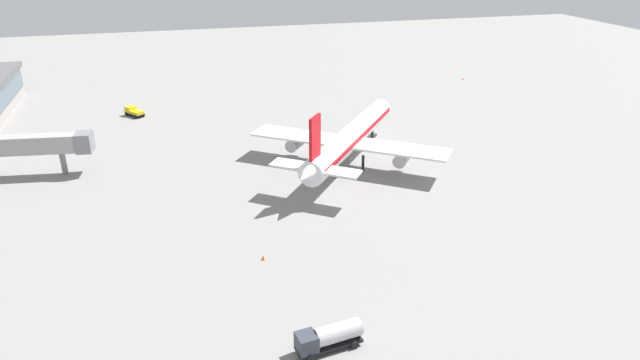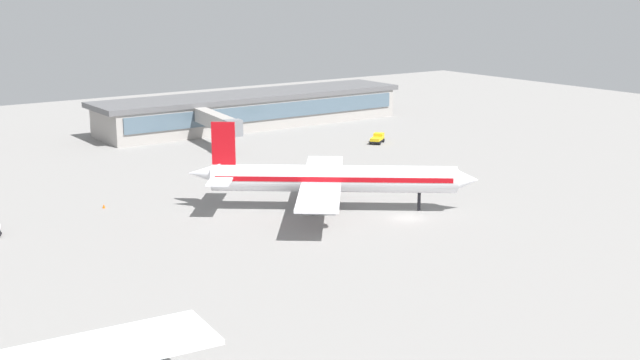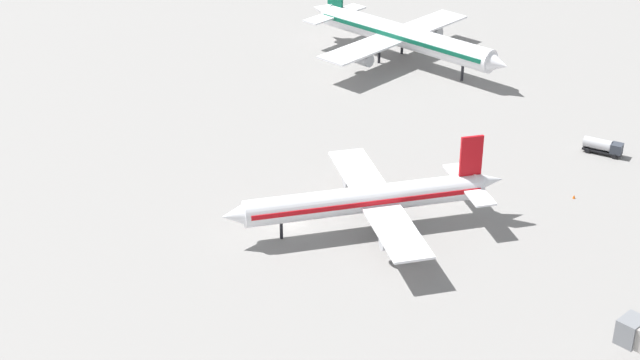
{
  "view_description": "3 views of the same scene",
  "coord_description": "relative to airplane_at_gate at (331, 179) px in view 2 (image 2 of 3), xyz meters",
  "views": [
    {
      "loc": [
        90.12,
        -38.43,
        35.94
      ],
      "look_at": [
        17.25,
        -18.08,
        2.68
      ],
      "focal_mm": 32.01,
      "sensor_mm": 36.0,
      "label": 1
    },
    {
      "loc": [
        71.92,
        81.08,
        31.34
      ],
      "look_at": [
        5.77,
        -12.66,
        3.78
      ],
      "focal_mm": 45.6,
      "sensor_mm": 36.0,
      "label": 2
    },
    {
      "loc": [
        -93.59,
        -79.38,
        71.15
      ],
      "look_at": [
        8.76,
        1.11,
        2.97
      ],
      "focal_mm": 54.99,
      "sensor_mm": 36.0,
      "label": 3
    }
  ],
  "objects": [
    {
      "name": "jet_bridge",
      "position": [
        -8.8,
        -50.18,
        0.55
      ],
      "size": [
        5.68,
        20.61,
        6.74
      ],
      "rotation": [
        0.0,
        0.0,
        1.43
      ],
      "color": "#9E9993",
      "rests_on": "ground"
    },
    {
      "name": "ground",
      "position": [
        -5.99,
        9.76,
        -4.59
      ],
      "size": [
        288.0,
        288.0,
        0.0
      ],
      "primitive_type": "plane",
      "color": "gray"
    },
    {
      "name": "safety_cone_mid_apron",
      "position": [
        26.29,
        -19.52,
        -4.29
      ],
      "size": [
        0.44,
        0.44,
        0.6
      ],
      "primitive_type": "cone",
      "color": "#EA590C",
      "rests_on": "ground"
    },
    {
      "name": "airplane_at_gate",
      "position": [
        0.0,
        0.0,
        0.0
      ],
      "size": [
        34.98,
        29.76,
        12.63
      ],
      "rotation": [
        0.0,
        0.0,
        2.49
      ],
      "color": "white",
      "rests_on": "ground"
    },
    {
      "name": "terminal_building",
      "position": [
        -27.51,
        -68.18,
        -0.75
      ],
      "size": [
        73.74,
        15.56,
        7.54
      ],
      "color": "#9E9993",
      "rests_on": "ground"
    },
    {
      "name": "pushback_tractor",
      "position": [
        -37.48,
        -35.37,
        -3.62
      ],
      "size": [
        4.67,
        4.14,
        1.9
      ],
      "rotation": [
        0.0,
        0.0,
        3.78
      ],
      "color": "black",
      "rests_on": "ground"
    }
  ]
}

